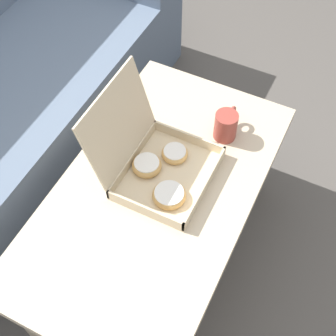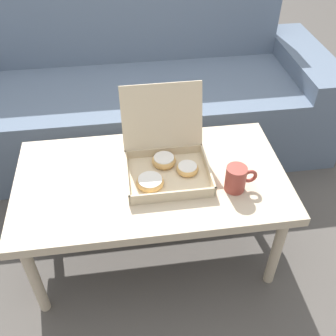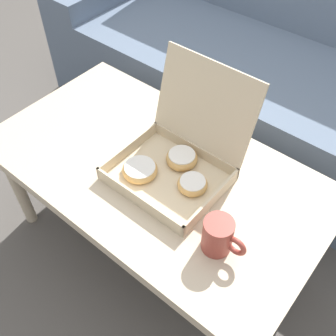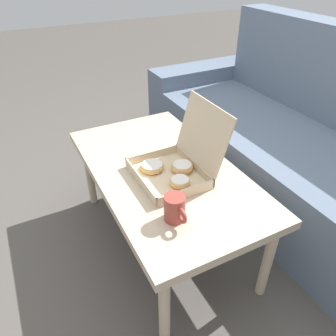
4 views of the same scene
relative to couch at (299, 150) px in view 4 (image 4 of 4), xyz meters
The scene contains 5 objects.
ground_plane 0.88m from the couch, 90.00° to the right, with size 12.00×12.00×0.00m, color #514C47.
couch is the anchor object (origin of this frame).
coffee_table 0.91m from the couch, 90.00° to the right, with size 1.10×0.61×0.47m.
pastry_box 0.89m from the couch, 85.83° to the right, with size 0.33×0.35×0.31m.
coffee_mug 1.08m from the couch, 72.51° to the right, with size 0.13×0.08×0.11m.
Camera 4 is at (1.12, -0.64, 1.33)m, focal length 35.00 mm.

